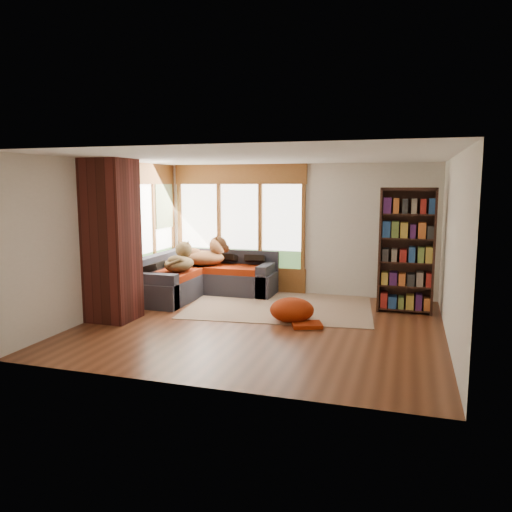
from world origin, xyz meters
The scene contains 17 objects.
floor centered at (0.00, 0.00, 0.00)m, with size 5.50×5.50×0.00m, color #522917.
ceiling centered at (0.00, 0.00, 2.60)m, with size 5.50×5.50×0.00m, color white.
wall_back centered at (0.00, 2.50, 1.30)m, with size 5.50×0.04×2.60m, color silver.
wall_front centered at (0.00, -2.50, 1.30)m, with size 5.50×0.04×2.60m, color silver.
wall_left centered at (-2.75, 0.00, 1.30)m, with size 0.04×5.00×2.60m, color silver.
wall_right centered at (2.75, 0.00, 1.30)m, with size 0.04×5.00×2.60m, color silver.
windows_back centered at (-1.20, 2.47, 1.35)m, with size 2.82×0.10×1.90m.
windows_left centered at (-2.72, 1.20, 1.35)m, with size 0.10×2.62×1.90m.
roller_blind centered at (-2.69, 2.03, 1.75)m, with size 0.03×0.72×0.90m, color #8CA06C.
brick_chimney centered at (-2.40, -0.35, 1.30)m, with size 0.70×0.70×2.60m, color #471914.
sectional_sofa centered at (-1.95, 1.70, 0.30)m, with size 2.20×2.20×0.80m.
area_rug centered at (-0.03, 1.34, 0.01)m, with size 3.25×2.49×0.01m, color beige.
bookshelf centered at (2.14, 1.52, 1.07)m, with size 0.92×0.31×2.14m.
pouf centered at (0.42, 0.36, 0.20)m, with size 0.71×0.71×0.39m, color #942507.
dog_tan centered at (-1.73, 1.95, 0.80)m, with size 1.04×0.79×0.52m.
dog_brindle centered at (-1.96, 1.24, 0.77)m, with size 0.62×0.91×0.47m.
throw_pillows centered at (-1.92, 1.85, 0.75)m, with size 1.98×1.68×0.45m.
Camera 1 is at (2.16, -7.28, 2.19)m, focal length 35.00 mm.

